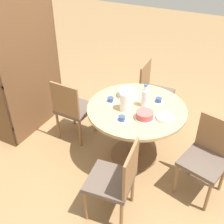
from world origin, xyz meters
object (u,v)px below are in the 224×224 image
cup_b (122,119)px  cup_c (110,100)px  water_bottle (145,97)px  cake_second (145,115)px  chair_c (207,156)px  cake_main (128,93)px  chair_b (116,179)px  bookshelf (26,67)px  chair_a (73,108)px  coffee_pot (125,101)px  cup_a (158,101)px  chair_d (153,91)px

cup_b → cup_c: (0.28, 0.28, 0.00)m
water_bottle → cake_second: 0.26m
chair_c → cake_main: size_ratio=3.45×
chair_b → cup_b: 0.64m
bookshelf → cake_second: size_ratio=8.37×
chair_a → cup_b: size_ratio=6.46×
chair_c → cup_b: bearing=-155.9°
cake_main → cup_b: 0.51m
bookshelf → water_bottle: size_ratio=6.65×
cup_b → chair_c: bearing=-79.6°
cake_main → cup_c: (-0.21, 0.12, -0.02)m
cup_b → cup_c: size_ratio=1.00×
cake_main → cake_second: size_ratio=1.17×
chair_c → coffee_pot: bearing=-168.9°
chair_b → cake_second: size_ratio=4.02×
coffee_pot → cake_main: 0.30m
cup_a → coffee_pot: bearing=138.8°
chair_c → coffee_pot: coffee_pot is taller
chair_d → cake_second: size_ratio=4.02×
cake_second → cup_a: cake_second is taller
bookshelf → coffee_pot: bearing=87.4°
chair_c → cup_b: size_ratio=6.46×
chair_a → chair_d: (0.90, -0.77, 0.00)m
cup_b → cup_c: 0.39m
chair_a → chair_d: bearing=-128.7°
chair_b → cup_a: size_ratio=6.46×
bookshelf → cup_a: bookshelf is taller
chair_c → cup_a: 0.82m
chair_d → cup_a: size_ratio=6.46×
water_bottle → cup_b: (-0.38, 0.10, -0.09)m
chair_c → cake_second: (-0.01, 0.70, 0.29)m
chair_c → cake_second: 0.76m
chair_a → bookshelf: (-0.00, 0.69, 0.43)m
cake_main → cake_second: (-0.33, -0.35, -0.00)m
cup_a → chair_c: bearing=-117.8°
chair_c → cake_second: bearing=-165.3°
coffee_pot → chair_a: bearing=85.0°
chair_b → cake_main: bearing=-167.7°
coffee_pot → water_bottle: (0.17, -0.16, -0.00)m
cup_a → chair_b: bearing=179.6°
chair_d → cup_c: size_ratio=6.46×
cake_second → coffee_pot: bearing=77.4°
chair_b → cake_main: 1.13m
chair_a → chair_b: size_ratio=1.00×
chair_b → chair_d: size_ratio=1.00×
chair_d → cup_a: bearing=-159.4°
bookshelf → cup_c: bookshelf is taller
coffee_pot → cup_c: size_ratio=1.88×
water_bottle → coffee_pot: bearing=137.6°
cup_a → water_bottle: bearing=140.4°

